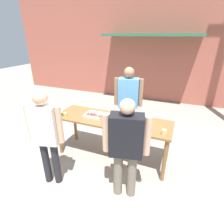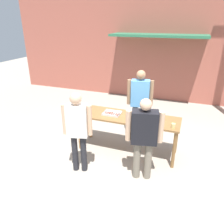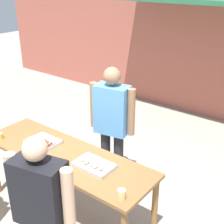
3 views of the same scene
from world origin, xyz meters
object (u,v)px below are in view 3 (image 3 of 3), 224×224
Objects in this scene: person_server_behind_table at (112,119)px; person_customer_with_cup at (41,204)px; food_tray_sausages at (43,143)px; beer_cup at (122,194)px; condiment_jar_ketchup at (0,136)px; food_tray_buns at (95,165)px.

person_server_behind_table is 1.07× the size of person_customer_with_cup.
food_tray_sausages is 0.24× the size of person_customer_with_cup.
person_customer_with_cup is (-0.46, -0.57, 0.03)m from beer_cup.
food_tray_sausages is at bearing -54.83° from person_customer_with_cup.
condiment_jar_ketchup is 1.92m from beer_cup.
person_customer_with_cup is at bearing -129.06° from beer_cup.
person_customer_with_cup is at bearing -21.42° from condiment_jar_ketchup.
beer_cup is 0.74m from person_customer_with_cup.
food_tray_buns is 4.30× the size of beer_cup.
food_tray_sausages is 0.96m from person_server_behind_table.
person_server_behind_table reaches higher than food_tray_sausages.
person_server_behind_table is (0.98, 1.08, 0.12)m from condiment_jar_ketchup.
condiment_jar_ketchup is at bearing -142.83° from person_server_behind_table.
person_server_behind_table is (0.44, 0.84, 0.15)m from food_tray_sausages.
food_tray_sausages is 0.59m from condiment_jar_ketchup.
person_server_behind_table is at bearing 115.60° from food_tray_buns.
food_tray_sausages is at bearing 24.87° from condiment_jar_ketchup.
food_tray_sausages is 4.80× the size of condiment_jar_ketchup.
condiment_jar_ketchup is 0.05× the size of person_server_behind_table.
person_server_behind_table is at bearing 131.06° from beer_cup.
food_tray_sausages is at bearing -128.73° from person_server_behind_table.
condiment_jar_ketchup is 0.05× the size of person_customer_with_cup.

